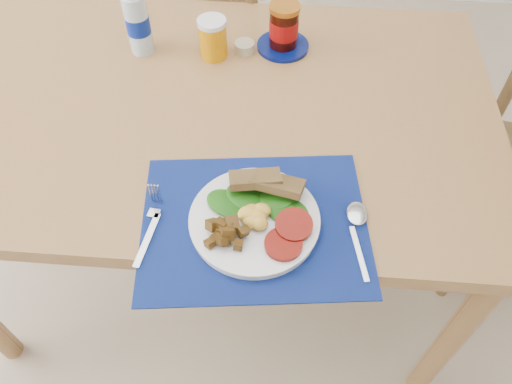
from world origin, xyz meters
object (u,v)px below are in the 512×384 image
at_px(breakfast_plate, 252,219).
at_px(water_bottle, 137,19).
at_px(juice_glass, 213,39).
at_px(chair_far, 212,12).
at_px(jam_on_saucer, 284,30).

height_order(breakfast_plate, water_bottle, water_bottle).
height_order(water_bottle, juice_glass, water_bottle).
distance_m(chair_far, juice_glass, 0.49).
bearing_deg(jam_on_saucer, chair_far, 123.06).
distance_m(water_bottle, juice_glass, 0.20).
bearing_deg(water_bottle, juice_glass, -2.33).
height_order(chair_far, water_bottle, chair_far).
relative_size(water_bottle, jam_on_saucer, 1.52).
xyz_separation_m(breakfast_plate, juice_glass, (-0.15, 0.54, 0.03)).
bearing_deg(water_bottle, jam_on_saucer, 6.25).
xyz_separation_m(water_bottle, jam_on_saucer, (0.38, 0.04, -0.04)).
bearing_deg(jam_on_saucer, water_bottle, -173.75).
xyz_separation_m(water_bottle, juice_glass, (0.19, -0.01, -0.04)).
distance_m(chair_far, water_bottle, 0.51).
relative_size(chair_far, jam_on_saucer, 8.47).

